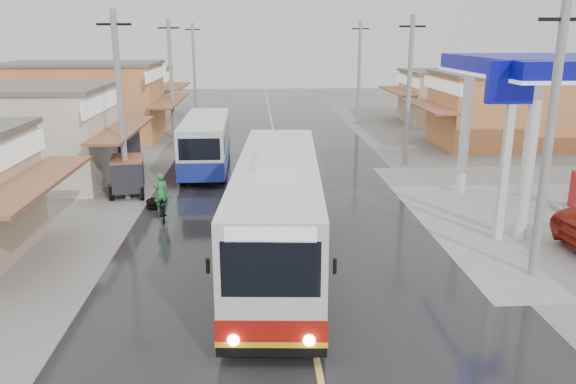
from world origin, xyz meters
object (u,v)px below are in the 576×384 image
object	(u,v)px
coach_bus	(278,212)
tricycle_near	(128,174)
second_bus	(206,143)
tricycle_far	(121,148)
tyre_stack	(156,204)
cyclist	(162,204)

from	to	relation	value
coach_bus	tricycle_near	bearing A→B (deg)	131.39
second_bus	tricycle_far	size ratio (longest dim) A/B	3.22
coach_bus	tricycle_far	distance (m)	16.07
tyre_stack	coach_bus	bearing A→B (deg)	-51.87
coach_bus	second_bus	world-z (taller)	coach_bus
tricycle_far	tyre_stack	distance (m)	8.38
second_bus	tyre_stack	bearing A→B (deg)	-103.86
coach_bus	tricycle_near	size ratio (longest dim) A/B	5.14
coach_bus	tricycle_near	distance (m)	10.50
coach_bus	tyre_stack	size ratio (longest dim) A/B	15.00
cyclist	tricycle_far	xyz separation A→B (m)	(-3.64, 9.19, 0.46)
tricycle_near	tricycle_far	size ratio (longest dim) A/B	0.88
coach_bus	tyre_stack	xyz separation A→B (m)	(-4.87, 6.20, -1.55)
tricycle_near	cyclist	bearing A→B (deg)	-69.01
coach_bus	cyclist	bearing A→B (deg)	136.06
tyre_stack	cyclist	bearing A→B (deg)	-69.76
tricycle_far	tyre_stack	size ratio (longest dim) A/B	3.31
coach_bus	second_bus	xyz separation A→B (m)	(-3.29, 12.98, -0.26)
second_bus	tricycle_near	size ratio (longest dim) A/B	3.65
cyclist	tyre_stack	distance (m)	1.61
tricycle_far	tyre_stack	bearing A→B (deg)	-63.40
coach_bus	tricycle_far	size ratio (longest dim) A/B	4.53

